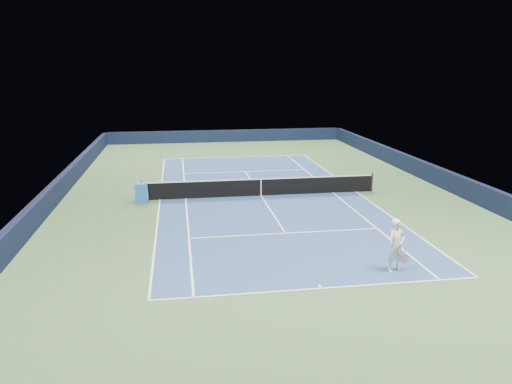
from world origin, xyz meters
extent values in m
plane|color=#385830|center=(0.00, 0.00, 0.00)|extent=(40.00, 40.00, 0.00)
cube|color=black|center=(0.00, 19.82, 0.55)|extent=(22.00, 0.35, 1.10)
cube|color=black|center=(10.82, 0.00, 0.55)|extent=(0.35, 40.00, 1.10)
cube|color=black|center=(-10.82, 0.00, 0.55)|extent=(0.35, 40.00, 1.10)
cube|color=navy|center=(0.00, 0.00, 0.00)|extent=(10.97, 23.77, 0.01)
cube|color=white|center=(0.00, 11.88, 0.01)|extent=(10.97, 0.08, 0.00)
cube|color=white|center=(0.00, -11.88, 0.01)|extent=(10.97, 0.08, 0.00)
cube|color=white|center=(5.49, 0.00, 0.01)|extent=(0.08, 23.77, 0.00)
cube|color=white|center=(-5.49, 0.00, 0.01)|extent=(0.08, 23.77, 0.00)
cube|color=white|center=(4.12, 0.00, 0.01)|extent=(0.08, 23.77, 0.00)
cube|color=white|center=(-4.12, 0.00, 0.01)|extent=(0.08, 23.77, 0.00)
cube|color=white|center=(0.00, 6.40, 0.01)|extent=(8.23, 0.08, 0.00)
cube|color=white|center=(0.00, -6.40, 0.01)|extent=(8.23, 0.08, 0.00)
cube|color=white|center=(0.00, 0.00, 0.01)|extent=(0.08, 12.80, 0.00)
cube|color=white|center=(0.00, 11.73, 0.01)|extent=(0.08, 0.30, 0.00)
cube|color=white|center=(0.00, -11.73, 0.01)|extent=(0.08, 0.30, 0.00)
cylinder|color=black|center=(-6.40, 0.00, 0.54)|extent=(0.10, 0.10, 1.07)
cylinder|color=black|center=(6.40, 0.00, 0.54)|extent=(0.10, 0.10, 1.07)
cube|color=black|center=(0.00, 0.00, 0.46)|extent=(12.80, 0.03, 0.91)
cube|color=white|center=(0.00, 0.00, 0.94)|extent=(12.80, 0.04, 0.06)
cube|color=white|center=(0.00, 0.00, 0.46)|extent=(0.05, 0.04, 0.91)
cube|color=blue|center=(-6.40, -0.34, 0.51)|extent=(0.64, 0.59, 1.02)
cube|color=white|center=(-6.11, -0.34, 0.45)|extent=(0.09, 0.45, 0.45)
imported|color=white|center=(2.92, -10.91, 0.95)|extent=(0.81, 0.66, 1.90)
cylinder|color=pink|center=(3.24, -10.96, 0.70)|extent=(0.03, 0.03, 0.31)
cylinder|color=black|center=(3.24, -10.96, 0.46)|extent=(0.31, 0.02, 0.31)
cylinder|color=#CC84A4|center=(3.24, -10.96, 0.46)|extent=(0.34, 0.03, 0.34)
sphere|color=yellow|center=(3.02, -9.91, 2.23)|extent=(0.07, 0.07, 0.07)
camera|label=1|loc=(-4.41, -26.20, 7.04)|focal=35.00mm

